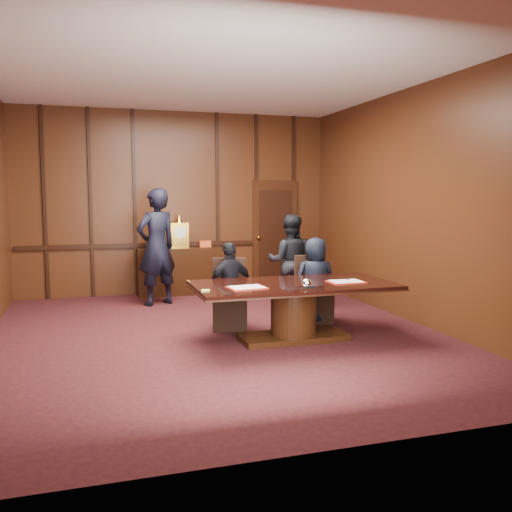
{
  "coord_description": "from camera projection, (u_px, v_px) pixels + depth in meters",
  "views": [
    {
      "loc": [
        -1.61,
        -7.03,
        1.9
      ],
      "look_at": [
        0.6,
        0.2,
        1.05
      ],
      "focal_mm": 38.0,
      "sensor_mm": 36.0,
      "label": 1
    }
  ],
  "objects": [
    {
      "name": "notepad",
      "position": [
        205.0,
        290.0,
        6.48
      ],
      "size": [
        0.11,
        0.09,
        0.01
      ],
      "primitive_type": "cube",
      "rotation": [
        0.0,
        0.0,
        -0.19
      ],
      "color": "#DCDC6B",
      "rests_on": "conference_table"
    },
    {
      "name": "folder_right",
      "position": [
        346.0,
        282.0,
        7.13
      ],
      "size": [
        0.46,
        0.34,
        0.02
      ],
      "rotation": [
        0.0,
        0.0,
        -0.01
      ],
      "color": "#AE2010",
      "rests_on": "conference_table"
    },
    {
      "name": "sideboard",
      "position": [
        180.0,
        269.0,
        10.41
      ],
      "size": [
        1.6,
        0.45,
        1.54
      ],
      "color": "black",
      "rests_on": "ground"
    },
    {
      "name": "inkstand",
      "position": [
        307.0,
        284.0,
        6.63
      ],
      "size": [
        0.2,
        0.14,
        0.12
      ],
      "color": "white",
      "rests_on": "conference_table"
    },
    {
      "name": "witness_left",
      "position": [
        157.0,
        247.0,
        9.35
      ],
      "size": [
        0.87,
        0.75,
        2.02
      ],
      "primitive_type": "imported",
      "rotation": [
        0.0,
        0.0,
        3.57
      ],
      "color": "black",
      "rests_on": "ground"
    },
    {
      "name": "room",
      "position": [
        220.0,
        208.0,
        7.32
      ],
      "size": [
        7.0,
        7.04,
        3.5
      ],
      "color": "black",
      "rests_on": "ground"
    },
    {
      "name": "chair_left",
      "position": [
        230.0,
        308.0,
        7.77
      ],
      "size": [
        0.58,
        0.58,
        0.99
      ],
      "rotation": [
        0.0,
        0.0,
        -0.23
      ],
      "color": "black",
      "rests_on": "ground"
    },
    {
      "name": "signatory_right",
      "position": [
        315.0,
        280.0,
        8.03
      ],
      "size": [
        0.67,
        0.48,
        1.29
      ],
      "primitive_type": "imported",
      "rotation": [
        0.0,
        0.0,
        3.02
      ],
      "color": "black",
      "rests_on": "ground"
    },
    {
      "name": "witness_right",
      "position": [
        290.0,
        262.0,
        9.1
      ],
      "size": [
        0.94,
        0.84,
        1.58
      ],
      "primitive_type": "imported",
      "rotation": [
        0.0,
        0.0,
        2.76
      ],
      "color": "black",
      "rests_on": "ground"
    },
    {
      "name": "signatory_left",
      "position": [
        230.0,
        286.0,
        7.65
      ],
      "size": [
        0.78,
        0.49,
        1.25
      ],
      "primitive_type": "imported",
      "rotation": [
        0.0,
        0.0,
        3.41
      ],
      "color": "black",
      "rests_on": "ground"
    },
    {
      "name": "folder_left",
      "position": [
        247.0,
        287.0,
        6.68
      ],
      "size": [
        0.49,
        0.38,
        0.02
      ],
      "rotation": [
        0.0,
        0.0,
        0.11
      ],
      "color": "#AE2010",
      "rests_on": "conference_table"
    },
    {
      "name": "chair_right",
      "position": [
        313.0,
        303.0,
        8.14
      ],
      "size": [
        0.52,
        0.52,
        0.99
      ],
      "rotation": [
        0.0,
        0.0,
        -0.08
      ],
      "color": "black",
      "rests_on": "ground"
    },
    {
      "name": "conference_table",
      "position": [
        294.0,
        302.0,
        7.1
      ],
      "size": [
        2.62,
        1.32,
        0.76
      ],
      "color": "black",
      "rests_on": "ground"
    }
  ]
}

